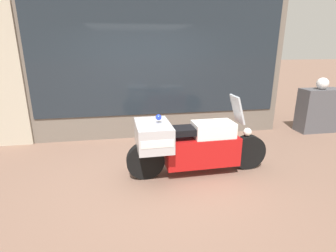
{
  "coord_description": "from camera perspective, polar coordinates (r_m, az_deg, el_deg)",
  "views": [
    {
      "loc": [
        -0.49,
        -3.96,
        2.07
      ],
      "look_at": [
        0.28,
        0.37,
        0.69
      ],
      "focal_mm": 28.0,
      "sensor_mm": 36.0,
      "label": 1
    }
  ],
  "objects": [
    {
      "name": "ground_plane",
      "position": [
        4.49,
        -2.71,
        -10.07
      ],
      "size": [
        60.0,
        60.0,
        0.0
      ],
      "primitive_type": "plane",
      "color": "#7A5B4C"
    },
    {
      "name": "window_display",
      "position": [
        6.25,
        -2.27,
        2.44
      ],
      "size": [
        5.22,
        0.3,
        1.91
      ],
      "color": "slate",
      "rests_on": "ground"
    },
    {
      "name": "paramedic_motorcycle",
      "position": [
        4.24,
        4.37,
        -3.81
      ],
      "size": [
        2.37,
        0.82,
        1.3
      ],
      "rotation": [
        0.0,
        0.0,
        0.03
      ],
      "color": "black",
      "rests_on": "ground"
    },
    {
      "name": "white_helmet",
      "position": [
        7.19,
        30.6,
        7.98
      ],
      "size": [
        0.27,
        0.27,
        0.27
      ],
      "primitive_type": "sphere",
      "color": "white",
      "rests_on": "utility_cabinet"
    },
    {
      "name": "utility_cabinet",
      "position": [
        7.39,
        30.0,
        2.98
      ],
      "size": [
        0.98,
        0.45,
        1.05
      ],
      "primitive_type": "cube",
      "color": "#4C4C51",
      "rests_on": "ground"
    },
    {
      "name": "shop_building",
      "position": [
        5.95,
        -9.42,
        17.48
      ],
      "size": [
        6.45,
        0.55,
        4.19
      ],
      "color": "#6B6056",
      "rests_on": "ground"
    }
  ]
}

